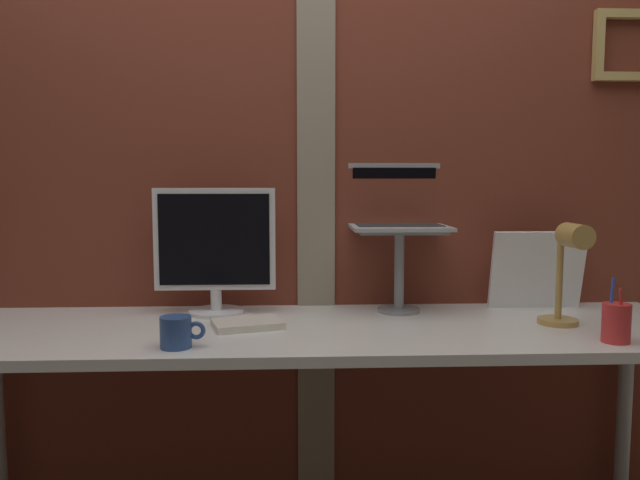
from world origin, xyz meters
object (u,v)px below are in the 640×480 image
object	(u,v)px
laptop	(397,211)
coffee_mug	(177,332)
whiteboard_panel	(537,270)
desk_lamp	(568,264)
pen_cup	(616,323)
monitor	(215,245)

from	to	relation	value
laptop	coffee_mug	bearing A→B (deg)	-144.26
laptop	coffee_mug	xyz separation A→B (m)	(-0.65, -0.47, -0.29)
laptop	whiteboard_panel	distance (m)	0.52
desk_lamp	pen_cup	distance (m)	0.22
whiteboard_panel	coffee_mug	distance (m)	1.22
whiteboard_panel	coffee_mug	xyz separation A→B (m)	(-1.13, -0.44, -0.09)
laptop	desk_lamp	bearing A→B (deg)	-34.50
laptop	coffee_mug	distance (m)	0.86
desk_lamp	monitor	bearing A→B (deg)	166.80
monitor	coffee_mug	xyz separation A→B (m)	(-0.05, -0.41, -0.18)
desk_lamp	pen_cup	world-z (taller)	desk_lamp
pen_cup	laptop	bearing A→B (deg)	137.70
desk_lamp	coffee_mug	bearing A→B (deg)	-171.82
whiteboard_panel	coffee_mug	bearing A→B (deg)	-158.93
laptop	pen_cup	distance (m)	0.75
monitor	pen_cup	world-z (taller)	monitor
monitor	desk_lamp	world-z (taller)	monitor
desk_lamp	whiteboard_panel	bearing A→B (deg)	85.31
pen_cup	coffee_mug	bearing A→B (deg)	-180.00
monitor	laptop	xyz separation A→B (m)	(0.60, 0.06, 0.11)
pen_cup	coffee_mug	size ratio (longest dim) A/B	1.48
desk_lamp	coffee_mug	size ratio (longest dim) A/B	2.65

